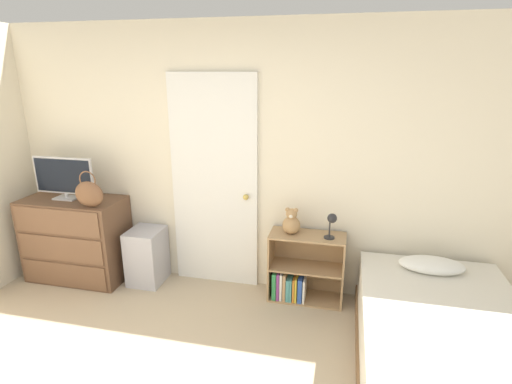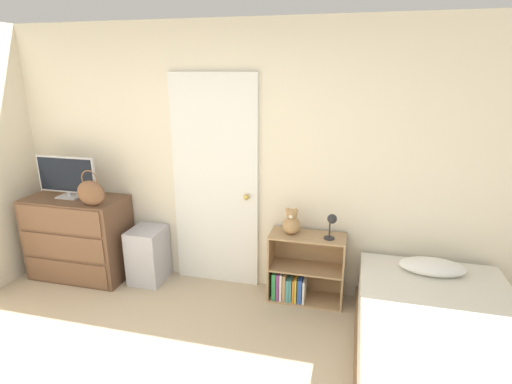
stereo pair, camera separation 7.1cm
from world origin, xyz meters
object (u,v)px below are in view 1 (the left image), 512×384
Objects in this scene: teddy_bear at (291,223)px; bookshelf at (300,273)px; dresser at (77,239)px; bed at (445,348)px; tv at (64,177)px; storage_bin at (147,256)px; handbag at (89,194)px; desk_lamp at (332,221)px.

bookshelf is at bearing 0.50° from teddy_bear.
bed is (3.43, -0.71, -0.18)m from dresser.
storage_bin is (0.80, 0.06, -0.80)m from tv.
dresser reaches higher than bed.
dresser is 0.76m from storage_bin.
bed is (3.49, -0.72, -0.84)m from tv.
teddy_bear reaches higher than bed.
tv is 1.84× the size of handbag.
handbag is 0.85m from storage_bin.
tv is at bearing 168.31° from bed.
tv is 2.65m from desk_lamp.
tv is at bearing -177.68° from bookshelf.
tv reaches higher than storage_bin.
tv is 1.14m from storage_bin.
tv is 2.70× the size of desk_lamp.
storage_bin is 2.37× the size of desk_lamp.
teddy_bear is (2.28, 0.10, -0.32)m from tv.
bookshelf is 0.36× the size of bed.
teddy_bear reaches higher than bookshelf.
handbag reaches higher than bed.
bookshelf is 2.78× the size of teddy_bear.
desk_lamp is (2.58, 0.06, 0.40)m from dresser.
handbag is at bearing -25.85° from dresser.
bookshelf is at bearing 1.31° from storage_bin.
bookshelf is 0.63m from desk_lamp.
storage_bin is (0.75, 0.07, -0.15)m from dresser.
desk_lamp is (1.84, -0.01, 0.54)m from storage_bin.
bed is (0.85, -0.78, -0.58)m from desk_lamp.
bed reaches higher than storage_bin.
dresser is 0.66m from tv.
desk_lamp is at bearing 137.59° from bed.
bed is at bearing -42.41° from desk_lamp.
storage_bin is 0.82× the size of bookshelf.
tv is 1.14× the size of storage_bin.
storage_bin is at bearing -178.69° from bookshelf.
tv is 0.93× the size of bookshelf.
storage_bin is at bearing 179.82° from desk_lamp.
bookshelf is 2.90× the size of desk_lamp.
tv reaches higher than bookshelf.
storage_bin is 2.27× the size of teddy_bear.
dresser is at bearing 154.15° from handbag.
tv reaches higher than handbag.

